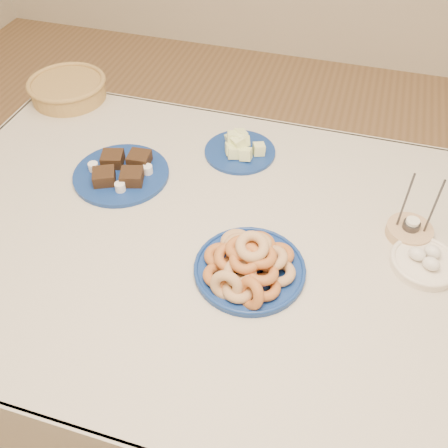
% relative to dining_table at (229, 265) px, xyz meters
% --- Properties ---
extents(ground, '(5.00, 5.00, 0.00)m').
position_rel_dining_table_xyz_m(ground, '(0.00, 0.00, -0.64)').
color(ground, olive).
rests_on(ground, ground).
extents(dining_table, '(1.71, 1.11, 0.75)m').
position_rel_dining_table_xyz_m(dining_table, '(0.00, 0.00, 0.00)').
color(dining_table, brown).
rests_on(dining_table, ground).
extents(donut_platter, '(0.32, 0.32, 0.12)m').
position_rel_dining_table_xyz_m(donut_platter, '(0.08, -0.10, 0.14)').
color(donut_platter, navy).
rests_on(donut_platter, dining_table).
extents(melon_plate, '(0.24, 0.24, 0.07)m').
position_rel_dining_table_xyz_m(melon_plate, '(-0.07, 0.35, 0.13)').
color(melon_plate, navy).
rests_on(melon_plate, dining_table).
extents(brownie_plate, '(0.37, 0.37, 0.05)m').
position_rel_dining_table_xyz_m(brownie_plate, '(-0.37, 0.15, 0.12)').
color(brownie_plate, navy).
rests_on(brownie_plate, dining_table).
extents(wicker_basket, '(0.31, 0.31, 0.07)m').
position_rel_dining_table_xyz_m(wicker_basket, '(-0.72, 0.48, 0.14)').
color(wicker_basket, olive).
rests_on(wicker_basket, dining_table).
extents(candle_holder, '(0.12, 0.12, 0.19)m').
position_rel_dining_table_xyz_m(candle_holder, '(0.44, 0.14, 0.12)').
color(candle_holder, tan).
rests_on(candle_holder, dining_table).
extents(egg_bowl, '(0.21, 0.21, 0.05)m').
position_rel_dining_table_xyz_m(egg_bowl, '(0.47, 0.04, 0.12)').
color(egg_bowl, white).
rests_on(egg_bowl, dining_table).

